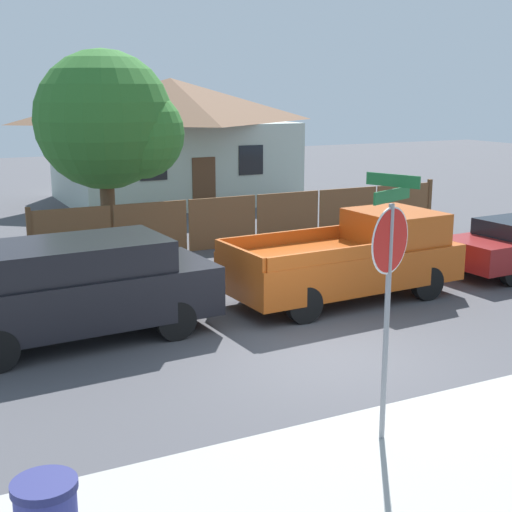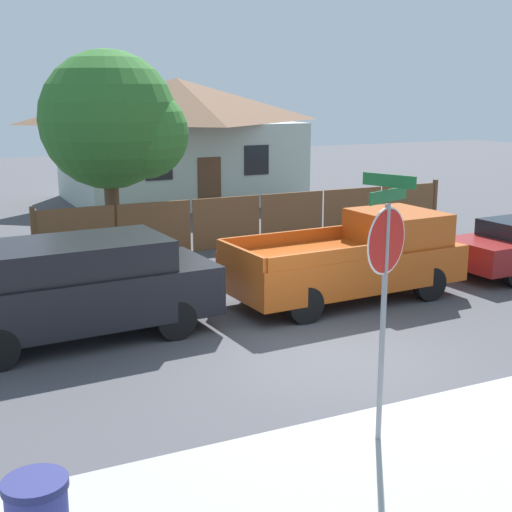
{
  "view_description": "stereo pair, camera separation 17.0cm",
  "coord_description": "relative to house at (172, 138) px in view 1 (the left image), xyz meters",
  "views": [
    {
      "loc": [
        -6.12,
        -9.6,
        4.38
      ],
      "look_at": [
        -0.81,
        1.06,
        1.6
      ],
      "focal_mm": 50.0,
      "sensor_mm": 36.0,
      "label": 1
    },
    {
      "loc": [
        -5.97,
        -9.67,
        4.38
      ],
      "look_at": [
        -0.81,
        1.06,
        1.6
      ],
      "focal_mm": 50.0,
      "sensor_mm": 36.0,
      "label": 2
    }
  ],
  "objects": [
    {
      "name": "ground_plane",
      "position": [
        -3.73,
        -17.71,
        -2.51
      ],
      "size": [
        80.0,
        80.0,
        0.0
      ],
      "primitive_type": "plane",
      "color": "#47474C"
    },
    {
      "name": "orange_pickup",
      "position": [
        -1.42,
        -14.99,
        -1.64
      ],
      "size": [
        5.17,
        2.32,
        1.81
      ],
      "rotation": [
        0.0,
        0.0,
        0.05
      ],
      "color": "#B74C14",
      "rests_on": "ground"
    },
    {
      "name": "oak_tree",
      "position": [
        -4.69,
        -8.29,
        1.0
      ],
      "size": [
        3.89,
        3.71,
        5.45
      ],
      "color": "brown",
      "rests_on": "ground"
    },
    {
      "name": "house",
      "position": [
        0.0,
        0.0,
        0.0
      ],
      "size": [
        9.16,
        7.08,
        4.84
      ],
      "color": "#B2C1B7",
      "rests_on": "ground"
    },
    {
      "name": "red_suv",
      "position": [
        -7.33,
        -15.0,
        -1.52
      ],
      "size": [
        5.07,
        2.24,
        1.81
      ],
      "rotation": [
        0.0,
        0.0,
        0.05
      ],
      "color": "black",
      "rests_on": "ground"
    },
    {
      "name": "sidewalk_strip",
      "position": [
        -3.73,
        -21.31,
        -2.5
      ],
      "size": [
        36.0,
        3.2,
        0.01
      ],
      "color": "#A3A39E",
      "rests_on": "ground"
    },
    {
      "name": "wooden_fence",
      "position": [
        -0.81,
        -9.17,
        -1.78
      ],
      "size": [
        12.77,
        0.12,
        1.55
      ],
      "color": "brown",
      "rests_on": "ground"
    },
    {
      "name": "stop_sign",
      "position": [
        -4.64,
        -20.49,
        -0.19
      ],
      "size": [
        0.77,
        0.68,
        3.41
      ],
      "rotation": [
        0.0,
        0.0,
        0.39
      ],
      "color": "gray",
      "rests_on": "ground"
    }
  ]
}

